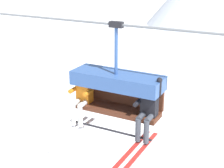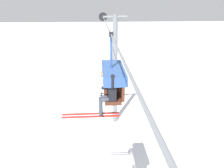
% 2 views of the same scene
% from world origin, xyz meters
% --- Properties ---
extents(lift_cable, '(20.41, 0.05, 0.05)m').
position_xyz_m(lift_cable, '(1.15, -0.80, 7.80)').
color(lift_cable, slate).
extents(chairlift_chair, '(1.95, 0.74, 2.23)m').
position_xyz_m(chairlift_chair, '(0.31, -0.73, 6.48)').
color(chairlift_chair, '#512819').
extents(skier_orange, '(0.46, 1.70, 1.23)m').
position_xyz_m(skier_orange, '(-0.46, -0.95, 6.19)').
color(skier_orange, orange).
extents(skier_black, '(0.48, 1.70, 1.34)m').
position_xyz_m(skier_black, '(1.08, -0.94, 6.21)').
color(skier_black, black).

